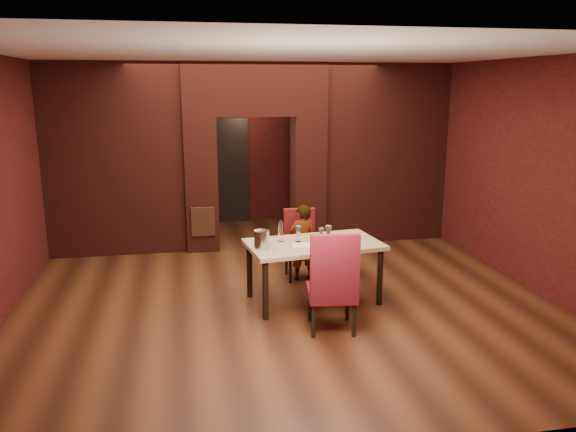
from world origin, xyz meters
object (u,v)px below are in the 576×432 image
object	(u,v)px
wine_glass_b	(328,234)
dining_table	(314,272)
potted_plant	(351,261)
person_seated	(303,242)
water_bottle	(281,231)
wine_glass_a	(298,234)
wine_glass_c	(321,235)
wine_bucket	(262,240)
chair_far	(301,245)
chair_near	(332,280)

from	to	relation	value
wine_glass_b	dining_table	bearing A→B (deg)	166.56
dining_table	potted_plant	xyz separation A→B (m)	(0.81, 0.95, -0.20)
person_seated	potted_plant	distance (m)	0.86
water_bottle	wine_glass_a	bearing A→B (deg)	-17.94
wine_glass_c	wine_bucket	xyz separation A→B (m)	(-0.82, -0.18, 0.03)
wine_glass_b	wine_bucket	size ratio (longest dim) A/B	0.95
wine_bucket	wine_glass_c	bearing A→B (deg)	12.62
dining_table	wine_glass_b	size ratio (longest dim) A/B	7.58
dining_table	potted_plant	distance (m)	1.26
chair_far	person_seated	xyz separation A→B (m)	(0.01, -0.06, 0.06)
person_seated	dining_table	bearing A→B (deg)	81.03
wine_glass_c	water_bottle	world-z (taller)	water_bottle
dining_table	wine_glass_b	distance (m)	0.55
chair_far	person_seated	world-z (taller)	person_seated
wine_glass_a	chair_far	bearing A→B (deg)	75.07
chair_far	chair_near	xyz separation A→B (m)	(-0.04, -1.83, 0.10)
dining_table	chair_far	distance (m)	0.92
dining_table	chair_near	xyz separation A→B (m)	(-0.00, -0.91, 0.21)
water_bottle	potted_plant	distance (m)	1.65
wine_glass_c	potted_plant	world-z (taller)	wine_glass_c
person_seated	wine_glass_c	bearing A→B (deg)	88.42
wine_glass_c	wine_bucket	world-z (taller)	wine_bucket
wine_glass_a	wine_bucket	size ratio (longest dim) A/B	0.91
wine_glass_b	chair_near	bearing A→B (deg)	-102.14
chair_near	wine_bucket	bearing A→B (deg)	-39.54
person_seated	water_bottle	xyz separation A→B (m)	(-0.46, -0.72, 0.38)
potted_plant	dining_table	bearing A→B (deg)	-130.60
wine_glass_b	wine_glass_c	xyz separation A→B (m)	(-0.07, 0.08, -0.02)
wine_glass_b	water_bottle	world-z (taller)	water_bottle
chair_far	wine_glass_c	xyz separation A→B (m)	(0.07, -0.88, 0.39)
wine_glass_c	chair_far	bearing A→B (deg)	94.86
wine_bucket	water_bottle	distance (m)	0.41
wine_glass_c	wine_bucket	distance (m)	0.84
chair_far	chair_near	distance (m)	1.83
chair_near	potted_plant	size ratio (longest dim) A/B	2.93
dining_table	water_bottle	bearing A→B (deg)	154.62
chair_near	wine_bucket	xyz separation A→B (m)	(-0.71, 0.76, 0.32)
dining_table	wine_glass_a	size ratio (longest dim) A/B	7.94
chair_far	wine_glass_a	distance (m)	0.97
chair_far	water_bottle	xyz separation A→B (m)	(-0.45, -0.78, 0.44)
chair_far	potted_plant	world-z (taller)	chair_far
chair_near	potted_plant	xyz separation A→B (m)	(0.81, 1.85, -0.40)
water_bottle	chair_far	bearing A→B (deg)	60.03
wine_glass_c	potted_plant	distance (m)	1.34
chair_near	water_bottle	size ratio (longest dim) A/B	4.26
chair_far	person_seated	size ratio (longest dim) A/B	0.90
dining_table	potted_plant	size ratio (longest dim) A/B	4.15
chair_near	wine_glass_a	size ratio (longest dim) A/B	5.61
water_bottle	potted_plant	world-z (taller)	water_bottle
wine_glass_b	potted_plant	xyz separation A→B (m)	(0.63, 0.99, -0.71)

